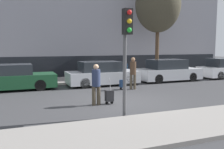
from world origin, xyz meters
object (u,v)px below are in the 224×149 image
(parked_car_0, at_px, (9,78))
(parked_car_2, at_px, (168,71))
(parked_car_1, at_px, (102,74))
(trolley_right, at_px, (123,84))
(trolley_left, at_px, (109,96))
(traffic_light, at_px, (126,41))
(pedestrian_right, at_px, (133,71))
(pedestrian_left, at_px, (96,82))
(bare_tree_near_crossing, at_px, (158,5))
(parked_bicycle, at_px, (130,72))

(parked_car_0, distance_m, parked_car_2, 9.93)
(parked_car_1, bearing_deg, trolley_right, -72.20)
(trolley_left, relative_size, trolley_right, 1.05)
(parked_car_2, height_order, traffic_light, traffic_light)
(pedestrian_right, bearing_deg, trolley_left, -110.58)
(parked_car_0, bearing_deg, pedestrian_left, -56.43)
(parked_car_1, distance_m, parked_car_2, 4.76)
(parked_car_2, xyz_separation_m, trolley_right, (-4.18, -1.89, -0.36))
(parked_car_2, height_order, pedestrian_left, pedestrian_left)
(pedestrian_right, height_order, bare_tree_near_crossing, bare_tree_near_crossing)
(parked_car_0, height_order, bare_tree_near_crossing, bare_tree_near_crossing)
(parked_car_0, xyz_separation_m, traffic_light, (3.61, -6.99, 1.86))
(pedestrian_right, bearing_deg, bare_tree_near_crossing, 66.99)
(parked_car_2, distance_m, trolley_right, 4.61)
(parked_car_1, height_order, pedestrian_left, pedestrian_left)
(pedestrian_right, xyz_separation_m, parked_bicycle, (1.86, 4.31, -0.50))
(bare_tree_near_crossing, bearing_deg, parked_bicycle, -175.71)
(parked_car_0, xyz_separation_m, parked_bicycle, (8.12, 2.18, -0.16))
(pedestrian_right, bearing_deg, traffic_light, -98.11)
(parked_car_0, height_order, parked_car_1, parked_car_1)
(parked_car_1, height_order, bare_tree_near_crossing, bare_tree_near_crossing)
(pedestrian_left, bearing_deg, parked_car_0, -54.20)
(pedestrian_left, bearing_deg, pedestrian_right, -134.86)
(pedestrian_left, xyz_separation_m, trolley_left, (0.55, -0.02, -0.58))
(parked_car_2, relative_size, trolley_left, 3.81)
(pedestrian_right, distance_m, traffic_light, 5.74)
(trolley_right, bearing_deg, traffic_light, -112.92)
(traffic_light, distance_m, bare_tree_near_crossing, 12.00)
(parked_car_0, distance_m, trolley_left, 6.25)
(parked_car_1, distance_m, trolley_right, 1.93)
(pedestrian_left, height_order, parked_bicycle, pedestrian_left)
(parked_car_0, distance_m, parked_bicycle, 8.41)
(parked_car_1, height_order, traffic_light, traffic_light)
(traffic_light, xyz_separation_m, parked_bicycle, (4.51, 9.17, -2.02))
(parked_car_2, bearing_deg, pedestrian_right, -150.44)
(bare_tree_near_crossing, bearing_deg, parked_car_2, -103.85)
(parked_car_1, xyz_separation_m, trolley_right, (0.58, -1.80, -0.35))
(trolley_right, xyz_separation_m, parked_bicycle, (2.38, 4.12, 0.17))
(pedestrian_right, xyz_separation_m, traffic_light, (-2.65, -4.86, 1.51))
(parked_car_1, xyz_separation_m, traffic_light, (-1.56, -6.86, 1.84))
(parked_car_0, relative_size, pedestrian_left, 2.86)
(trolley_left, bearing_deg, pedestrian_right, 48.92)
(trolley_left, xyz_separation_m, parked_bicycle, (4.31, 7.12, 0.15))
(trolley_left, distance_m, bare_tree_near_crossing, 11.15)
(trolley_right, bearing_deg, pedestrian_left, -129.82)
(pedestrian_right, bearing_deg, trolley_right, -179.93)
(parked_car_2, xyz_separation_m, trolley_left, (-6.12, -4.89, -0.34))
(trolley_right, distance_m, parked_bicycle, 4.76)
(parked_car_0, height_order, trolley_left, parked_car_0)
(pedestrian_left, distance_m, trolley_right, 3.93)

